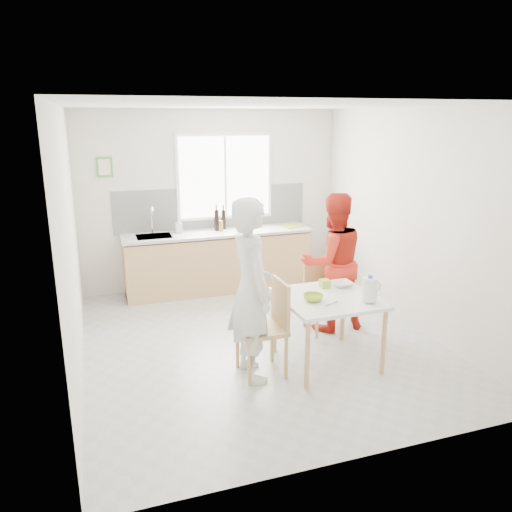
{
  "coord_description": "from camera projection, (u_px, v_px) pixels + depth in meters",
  "views": [
    {
      "loc": [
        -1.77,
        -5.16,
        2.59
      ],
      "look_at": [
        0.02,
        0.2,
        1.0
      ],
      "focal_mm": 35.0,
      "sensor_mm": 36.0,
      "label": 1
    }
  ],
  "objects": [
    {
      "name": "wine_bottle_b",
      "position": [
        224.0,
        219.0,
        7.62
      ],
      "size": [
        0.07,
        0.07,
        0.3
      ],
      "primitive_type": "cylinder",
      "color": "black",
      "rests_on": "kitchen_counter"
    },
    {
      "name": "picture_frame",
      "position": [
        104.0,
        167.0,
        7.01
      ],
      "size": [
        0.22,
        0.03,
        0.28
      ],
      "color": "#469B4B",
      "rests_on": "room_shell"
    },
    {
      "name": "jar_amber",
      "position": [
        221.0,
        226.0,
        7.5
      ],
      "size": [
        0.06,
        0.06,
        0.16
      ],
      "primitive_type": "cylinder",
      "color": "#915D1F",
      "rests_on": "kitchen_counter"
    },
    {
      "name": "green_box",
      "position": [
        325.0,
        284.0,
        5.53
      ],
      "size": [
        0.1,
        0.1,
        0.09
      ],
      "primitive_type": "cube",
      "rotation": [
        0.0,
        0.0,
        0.02
      ],
      "color": "#97CA2E",
      "rests_on": "dining_table"
    },
    {
      "name": "person_red",
      "position": [
        332.0,
        262.0,
        6.12
      ],
      "size": [
        0.85,
        0.67,
        1.72
      ],
      "primitive_type": "imported",
      "rotation": [
        0.0,
        0.0,
        3.16
      ],
      "color": "red",
      "rests_on": "ground"
    },
    {
      "name": "person_white",
      "position": [
        251.0,
        290.0,
        4.94
      ],
      "size": [
        0.46,
        0.69,
        1.86
      ],
      "primitive_type": "imported",
      "rotation": [
        0.0,
        0.0,
        1.59
      ],
      "color": "silver",
      "rests_on": "ground"
    },
    {
      "name": "kitchen_counter",
      "position": [
        218.0,
        263.0,
        7.62
      ],
      "size": [
        2.84,
        0.64,
        1.37
      ],
      "color": "tan",
      "rests_on": "ground"
    },
    {
      "name": "bowl_white",
      "position": [
        342.0,
        284.0,
        5.58
      ],
      "size": [
        0.22,
        0.22,
        0.05
      ],
      "primitive_type": "imported",
      "rotation": [
        0.0,
        0.0,
        0.02
      ],
      "color": "white",
      "rests_on": "dining_table"
    },
    {
      "name": "backsplash",
      "position": [
        213.0,
        208.0,
        7.67
      ],
      "size": [
        3.0,
        0.02,
        0.65
      ],
      "primitive_type": "cube",
      "color": "white",
      "rests_on": "room_shell"
    },
    {
      "name": "chair_left",
      "position": [
        268.0,
        323.0,
        5.1
      ],
      "size": [
        0.47,
        0.47,
        1.0
      ],
      "rotation": [
        0.0,
        0.0,
        -1.55
      ],
      "color": "tan",
      "rests_on": "ground"
    },
    {
      "name": "spoon",
      "position": [
        331.0,
        304.0,
        5.03
      ],
      "size": [
        0.15,
        0.07,
        0.01
      ],
      "primitive_type": "cylinder",
      "rotation": [
        0.0,
        1.57,
        0.37
      ],
      "color": "#A5A5AA",
      "rests_on": "dining_table"
    },
    {
      "name": "chair_far",
      "position": [
        322.0,
        291.0,
        6.18
      ],
      "size": [
        0.42,
        0.42,
        0.9
      ],
      "rotation": [
        0.0,
        0.0,
        0.02
      ],
      "color": "tan",
      "rests_on": "ground"
    },
    {
      "name": "window",
      "position": [
        225.0,
        177.0,
        7.59
      ],
      "size": [
        1.5,
        0.06,
        1.3
      ],
      "color": "white",
      "rests_on": "room_shell"
    },
    {
      "name": "bowl_green",
      "position": [
        313.0,
        298.0,
        5.14
      ],
      "size": [
        0.21,
        0.21,
        0.07
      ],
      "primitive_type": "imported",
      "rotation": [
        0.0,
        0.0,
        0.02
      ],
      "color": "#9BC42D",
      "rests_on": "dining_table"
    },
    {
      "name": "dining_table",
      "position": [
        328.0,
        304.0,
        5.28
      ],
      "size": [
        1.0,
        1.0,
        0.75
      ],
      "rotation": [
        0.0,
        0.0,
        0.02
      ],
      "color": "white",
      "rests_on": "ground"
    },
    {
      "name": "milk_jug",
      "position": [
        370.0,
        289.0,
        5.07
      ],
      "size": [
        0.21,
        0.15,
        0.27
      ],
      "rotation": [
        0.0,
        0.0,
        0.02
      ],
      "color": "white",
      "rests_on": "dining_table"
    },
    {
      "name": "soap_bottle",
      "position": [
        179.0,
        225.0,
        7.4
      ],
      "size": [
        0.1,
        0.1,
        0.21
      ],
      "primitive_type": "imported",
      "rotation": [
        0.0,
        0.0,
        -0.03
      ],
      "color": "#999999",
      "rests_on": "kitchen_counter"
    },
    {
      "name": "ground",
      "position": [
        260.0,
        341.0,
        5.96
      ],
      "size": [
        4.5,
        4.5,
        0.0
      ],
      "primitive_type": "plane",
      "color": "#B7B7B2",
      "rests_on": "ground"
    },
    {
      "name": "wine_bottle_a",
      "position": [
        216.0,
        220.0,
        7.51
      ],
      "size": [
        0.07,
        0.07,
        0.32
      ],
      "primitive_type": "cylinder",
      "color": "black",
      "rests_on": "kitchen_counter"
    },
    {
      "name": "room_shell",
      "position": [
        260.0,
        205.0,
        5.51
      ],
      "size": [
        4.5,
        4.5,
        4.5
      ],
      "color": "silver",
      "rests_on": "ground"
    },
    {
      "name": "cutting_board",
      "position": [
        291.0,
        226.0,
        7.83
      ],
      "size": [
        0.41,
        0.34,
        0.01
      ],
      "primitive_type": "cube",
      "rotation": [
        0.0,
        0.0,
        0.31
      ],
      "color": "#96B329",
      "rests_on": "kitchen_counter"
    }
  ]
}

